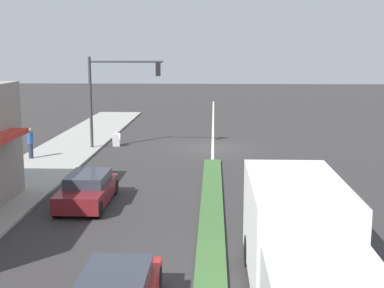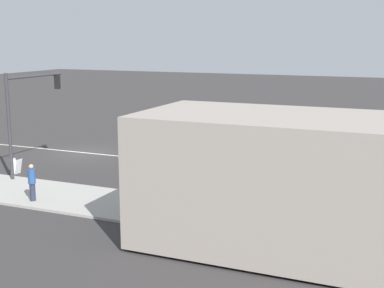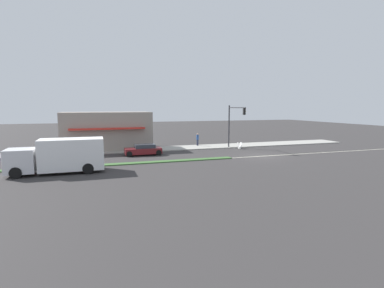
# 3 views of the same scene
# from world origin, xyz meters

# --- Properties ---
(ground_plane) EXTENTS (160.00, 160.00, 0.00)m
(ground_plane) POSITION_xyz_m (0.00, 18.00, 0.00)
(ground_plane) COLOR #333030
(sidewalk_right) EXTENTS (4.00, 73.00, 0.12)m
(sidewalk_right) POSITION_xyz_m (9.00, 18.50, 0.06)
(sidewalk_right) COLOR #9E9B93
(sidewalk_right) RESTS_ON ground
(lane_marking_center) EXTENTS (0.16, 60.00, 0.01)m
(lane_marking_center) POSITION_xyz_m (0.00, 0.00, 0.00)
(lane_marking_center) COLOR beige
(lane_marking_center) RESTS_ON ground
(building_corner_store) EXTENTS (6.11, 10.96, 4.73)m
(building_corner_store) POSITION_xyz_m (10.88, 16.32, 2.49)
(building_corner_store) COLOR gray
(building_corner_store) RESTS_ON sidewalk_right
(traffic_signal_main) EXTENTS (4.59, 0.34, 5.60)m
(traffic_signal_main) POSITION_xyz_m (6.12, 0.61, 3.90)
(traffic_signal_main) COLOR #333338
(traffic_signal_main) RESTS_ON sidewalk_right
(pedestrian) EXTENTS (0.34, 0.34, 1.72)m
(pedestrian) POSITION_xyz_m (10.21, 4.16, 1.03)
(pedestrian) COLOR #282D42
(pedestrian) RESTS_ON sidewalk_right
(warning_aframe_sign) EXTENTS (0.45, 0.53, 0.84)m
(warning_aframe_sign) POSITION_xyz_m (6.19, -0.32, 0.43)
(warning_aframe_sign) COLOR silver
(warning_aframe_sign) RESTS_ON ground
(delivery_truck) EXTENTS (2.44, 7.50, 2.87)m
(delivery_truck) POSITION_xyz_m (-2.20, 20.65, 1.47)
(delivery_truck) COLOR silver
(delivery_truck) RESTS_ON ground
(sedan_maroon) EXTENTS (1.80, 4.14, 1.25)m
(sedan_maroon) POSITION_xyz_m (5.00, 12.59, 0.61)
(sedan_maroon) COLOR maroon
(sedan_maroon) RESTS_ON ground
(hatchback_red) EXTENTS (1.82, 4.44, 1.15)m
(hatchback_red) POSITION_xyz_m (2.20, 21.95, 0.57)
(hatchback_red) COLOR #AD1E1E
(hatchback_red) RESTS_ON ground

